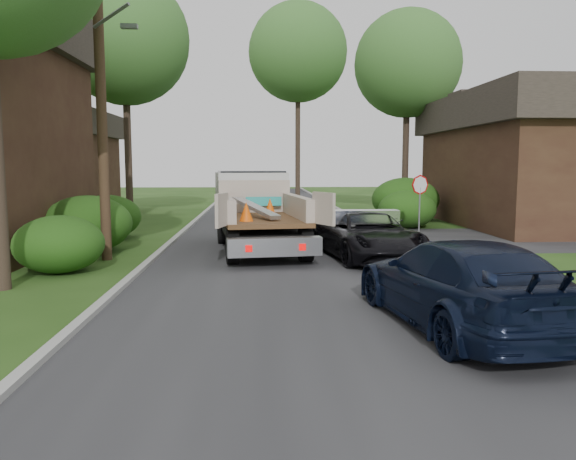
% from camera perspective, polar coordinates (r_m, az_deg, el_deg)
% --- Properties ---
extents(ground, '(120.00, 120.00, 0.00)m').
position_cam_1_polar(ground, '(12.36, 1.29, -6.71)').
color(ground, '#224313').
rests_on(ground, ground).
extents(road, '(8.00, 90.00, 0.02)m').
position_cam_1_polar(road, '(22.20, -0.62, -0.73)').
color(road, '#28282B').
rests_on(road, ground).
extents(curb_left, '(0.20, 90.00, 0.12)m').
position_cam_1_polar(curb_left, '(22.40, -11.16, -0.64)').
color(curb_left, '#9E9E99').
rests_on(curb_left, ground).
extents(curb_right, '(0.20, 90.00, 0.12)m').
position_cam_1_polar(curb_right, '(22.73, 9.77, -0.51)').
color(curb_right, '#9E9E99').
rests_on(curb_right, ground).
extents(stop_sign, '(0.71, 0.32, 2.48)m').
position_cam_1_polar(stop_sign, '(21.89, 13.25, 3.65)').
color(stop_sign, slate).
rests_on(stop_sign, ground).
extents(utility_pole, '(2.42, 1.25, 10.00)m').
position_cam_1_polar(utility_pole, '(17.74, -18.46, 13.82)').
color(utility_pole, '#382619').
rests_on(utility_pole, ground).
extents(house_left_far, '(7.56, 7.56, 6.00)m').
position_cam_1_polar(house_left_far, '(36.26, -23.46, 6.42)').
color(house_left_far, '#382017').
rests_on(house_left_far, ground).
extents(house_right, '(9.72, 12.96, 6.20)m').
position_cam_1_polar(house_right, '(29.48, 25.35, 6.61)').
color(house_right, '#382017').
rests_on(house_right, ground).
extents(hedge_left_a, '(2.34, 2.34, 1.53)m').
position_cam_1_polar(hedge_left_a, '(16.04, -22.24, -1.34)').
color(hedge_left_a, '#1B4810').
rests_on(hedge_left_a, ground).
extents(hedge_left_b, '(2.86, 2.86, 1.87)m').
position_cam_1_polar(hedge_left_b, '(19.42, -19.71, 0.58)').
color(hedge_left_b, '#1B4810').
rests_on(hedge_left_b, ground).
extents(hedge_left_c, '(2.60, 2.60, 1.70)m').
position_cam_1_polar(hedge_left_c, '(22.86, -17.92, 1.30)').
color(hedge_left_c, '#1B4810').
rests_on(hedge_left_c, ground).
extents(hedge_right_a, '(2.60, 2.60, 1.70)m').
position_cam_1_polar(hedge_right_a, '(25.95, 12.01, 2.08)').
color(hedge_right_a, '#1B4810').
rests_on(hedge_right_a, ground).
extents(hedge_right_b, '(3.38, 3.38, 2.21)m').
position_cam_1_polar(hedge_right_b, '(29.01, 11.84, 3.05)').
color(hedge_right_b, '#1B4810').
rests_on(hedge_right_b, ground).
extents(tree_left_far, '(6.40, 6.40, 12.20)m').
position_cam_1_polar(tree_left_far, '(30.36, -16.28, 18.03)').
color(tree_left_far, '#2D2119').
rests_on(tree_left_far, ground).
extents(tree_right_far, '(6.00, 6.00, 11.50)m').
position_cam_1_polar(tree_right_far, '(33.55, 12.06, 16.16)').
color(tree_right_far, '#2D2119').
rests_on(tree_right_far, ground).
extents(tree_center_far, '(7.20, 7.20, 14.60)m').
position_cam_1_polar(tree_center_far, '(42.87, 1.02, 17.58)').
color(tree_center_far, '#2D2119').
rests_on(tree_center_far, ground).
extents(flatbed_truck, '(3.74, 7.24, 2.63)m').
position_cam_1_polar(flatbed_truck, '(19.52, -3.36, 2.45)').
color(flatbed_truck, black).
rests_on(flatbed_truck, ground).
extents(black_pickup, '(3.15, 5.46, 1.43)m').
position_cam_1_polar(black_pickup, '(17.27, 8.07, -0.53)').
color(black_pickup, black).
rests_on(black_pickup, ground).
extents(navy_suv, '(2.92, 5.67, 1.57)m').
position_cam_1_polar(navy_suv, '(10.33, 16.97, -5.21)').
color(navy_suv, black).
rests_on(navy_suv, ground).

